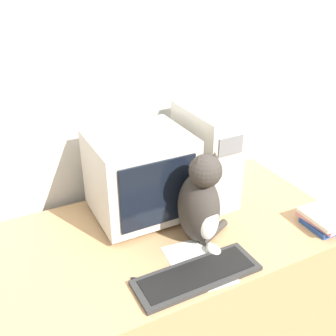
% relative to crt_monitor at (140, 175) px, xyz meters
% --- Properties ---
extents(wall_back, '(7.00, 0.05, 2.50)m').
position_rel_crt_monitor_xyz_m(wall_back, '(0.04, 0.30, 0.27)').
color(wall_back, silver).
rests_on(wall_back, ground_plane).
extents(desk, '(1.60, 0.84, 0.77)m').
position_rel_crt_monitor_xyz_m(desk, '(0.04, -0.18, -0.59)').
color(desk, tan).
rests_on(desk, ground_plane).
extents(crt_monitor, '(0.43, 0.39, 0.41)m').
position_rel_crt_monitor_xyz_m(crt_monitor, '(0.00, 0.00, 0.00)').
color(crt_monitor, '#BCB7AD').
rests_on(crt_monitor, desk).
extents(computer_tower, '(0.18, 0.40, 0.47)m').
position_rel_crt_monitor_xyz_m(computer_tower, '(0.35, 0.01, 0.02)').
color(computer_tower, beige).
rests_on(computer_tower, desk).
extents(keyboard, '(0.50, 0.17, 0.02)m').
position_rel_crt_monitor_xyz_m(keyboard, '(0.02, -0.49, -0.20)').
color(keyboard, '#2D2D2D').
rests_on(keyboard, desk).
extents(cat, '(0.25, 0.26, 0.42)m').
position_rel_crt_monitor_xyz_m(cat, '(0.14, -0.30, -0.02)').
color(cat, '#38332D').
rests_on(cat, desk).
extents(book_stack, '(0.17, 0.21, 0.07)m').
position_rel_crt_monitor_xyz_m(book_stack, '(0.69, -0.47, -0.18)').
color(book_stack, '#234793').
rests_on(book_stack, desk).
extents(pen, '(0.13, 0.09, 0.01)m').
position_rel_crt_monitor_xyz_m(pen, '(-0.15, -0.42, -0.21)').
color(pen, black).
rests_on(pen, desk).
extents(paper_sheet, '(0.24, 0.32, 0.00)m').
position_rel_crt_monitor_xyz_m(paper_sheet, '(0.06, -0.43, -0.21)').
color(paper_sheet, white).
rests_on(paper_sheet, desk).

